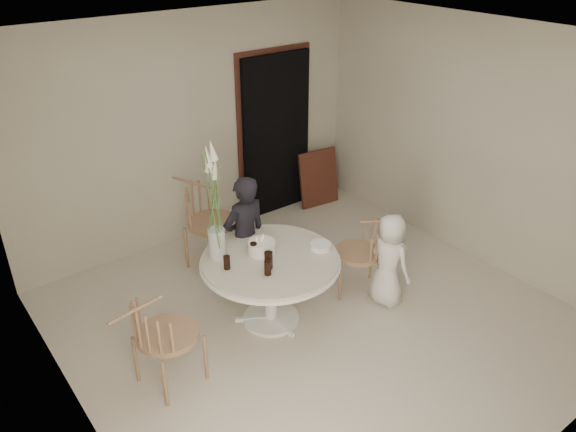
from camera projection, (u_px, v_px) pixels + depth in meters
ground at (314, 319)px, 5.62m from camera, size 4.50×4.50×0.00m
room_shell at (318, 170)px, 4.86m from camera, size 4.50×4.50×4.50m
doorway at (276, 136)px, 7.27m from camera, size 1.00×0.10×2.10m
door_trim at (274, 130)px, 7.27m from camera, size 1.12×0.03×2.22m
table at (270, 268)px, 5.31m from camera, size 1.33×1.33×0.73m
picture_frame at (319, 178)px, 7.71m from camera, size 0.60×0.23×0.77m
chair_far at (203, 212)px, 6.27m from camera, size 0.68×0.71×0.99m
chair_right at (369, 245)px, 5.82m from camera, size 0.64×0.63×0.84m
chair_left at (153, 333)px, 4.52m from camera, size 0.59×0.56×0.91m
girl at (245, 238)px, 5.68m from camera, size 0.50×0.34×1.36m
boy at (389, 260)px, 5.65m from camera, size 0.32×0.49×1.00m
birthday_cake at (262, 247)px, 5.31m from camera, size 0.26×0.26×0.17m
cola_tumbler_a at (268, 268)px, 4.98m from camera, size 0.07×0.07×0.14m
cola_tumbler_b at (268, 260)px, 5.06m from camera, size 0.08×0.08×0.17m
cola_tumbler_c at (227, 262)px, 5.07m from camera, size 0.06×0.06×0.13m
cola_tumbler_d at (254, 250)px, 5.25m from camera, size 0.07×0.07×0.14m
plate_stack at (320, 246)px, 5.40m from camera, size 0.26×0.26×0.05m
flower_vase at (215, 214)px, 5.06m from camera, size 0.16×0.16×1.18m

